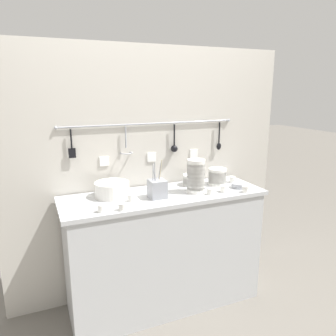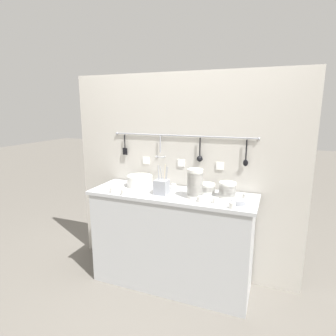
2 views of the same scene
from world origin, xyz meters
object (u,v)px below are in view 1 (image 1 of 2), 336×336
cup_mid_row (154,186)px  cup_edge_near (233,179)px  cup_front_right (131,198)px  cup_back_left (224,189)px  plate_stack (112,189)px  bowl_stack_back_corner (192,180)px  cup_back_right (122,207)px  cup_centre (245,189)px  bowl_stack_tall_left (217,176)px  cutlery_caddy (157,189)px  bowl_stack_wide_centre (196,176)px  cup_front_left (210,191)px  steel_mixing_bowl (239,185)px  cup_by_caddy (101,208)px

cup_mid_row → cup_edge_near: same height
cup_mid_row → cup_front_right: (-0.24, -0.19, 0.00)m
cup_back_left → cup_front_right: bearing=174.0°
plate_stack → cup_front_right: bearing=-58.4°
bowl_stack_back_corner → plate_stack: plate_stack is taller
cup_edge_near → cup_mid_row: bearing=173.9°
cup_back_left → cup_front_right: size_ratio=1.00×
plate_stack → cup_back_right: size_ratio=5.15×
cup_centre → cup_edge_near: 0.27m
bowl_stack_tall_left → cup_mid_row: bearing=171.5°
cup_back_left → cup_back_right: same height
plate_stack → cup_edge_near: bearing=-1.7°
bowl_stack_tall_left → cup_back_right: bearing=-163.2°
cutlery_caddy → cup_centre: size_ratio=5.74×
plate_stack → cup_front_right: plate_stack is taller
bowl_stack_wide_centre → cutlery_caddy: cutlery_caddy is taller
cup_edge_near → bowl_stack_wide_centre: bearing=-163.8°
cup_front_left → cup_edge_near: bearing=31.9°
steel_mixing_bowl → cup_mid_row: cup_mid_row is taller
cup_back_left → cup_front_right: 0.70m
steel_mixing_bowl → cup_centre: cup_centre is taller
plate_stack → cutlery_caddy: cutlery_caddy is taller
plate_stack → bowl_stack_wide_centre: bearing=-13.9°
cup_front_left → cup_edge_near: 0.39m
cup_mid_row → cup_by_caddy: (-0.47, -0.32, 0.00)m
bowl_stack_tall_left → cup_front_right: (-0.76, -0.12, -0.04)m
cup_back_left → cup_back_right: bearing=-174.9°
cup_back_right → plate_stack: bearing=88.3°
cup_back_right → cup_by_caddy: bearing=170.2°
cutlery_caddy → bowl_stack_wide_centre: bearing=-0.0°
cup_mid_row → cup_front_left: size_ratio=1.00×
bowl_stack_wide_centre → bowl_stack_back_corner: bowl_stack_wide_centre is taller
cup_back_left → cup_front_left: 0.12m
cutlery_caddy → cup_by_caddy: (-0.43, -0.13, -0.04)m
cup_by_caddy → bowl_stack_back_corner: bearing=21.3°
bowl_stack_back_corner → cup_front_right: bearing=-161.8°
bowl_stack_tall_left → bowl_stack_back_corner: bearing=159.9°
bowl_stack_tall_left → cup_by_caddy: bearing=-166.4°
cup_mid_row → cup_by_caddy: size_ratio=1.00×
bowl_stack_tall_left → cup_front_right: bearing=-171.4°
plate_stack → cup_mid_row: (0.34, 0.04, -0.03)m
plate_stack → cup_by_caddy: (-0.14, -0.27, -0.03)m
cup_front_left → cup_by_caddy: bearing=-177.4°
plate_stack → cutlery_caddy: (0.29, -0.15, 0.01)m
cup_centre → steel_mixing_bowl: bearing=76.5°
bowl_stack_tall_left → cup_back_right: size_ratio=3.00×
plate_stack → steel_mixing_bowl: plate_stack is taller
bowl_stack_tall_left → cup_edge_near: (0.15, 0.01, -0.04)m
bowl_stack_back_corner → cup_back_left: bowl_stack_back_corner is taller
bowl_stack_wide_centre → cup_mid_row: 0.34m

